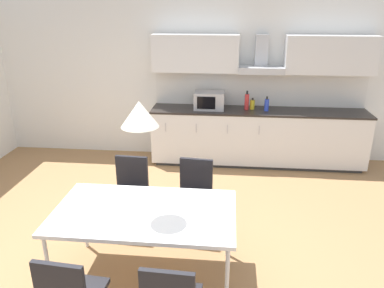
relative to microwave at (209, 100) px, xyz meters
The scene contains 13 objects.
ground_plane 2.94m from the microwave, 100.81° to the right, with size 9.25×8.99×0.02m, color #9E754C.
wall_back 0.67m from the microwave, 145.59° to the left, with size 7.40×0.10×2.58m, color white.
kitchen_counter 1.00m from the microwave, ahead, with size 3.46×0.63×0.92m.
backsplash_tile 0.86m from the microwave, 19.96° to the left, with size 3.44×0.02×0.55m, color silver.
upper_wall_cabinets 1.08m from the microwave, ahead, with size 3.44×0.40×0.58m.
microwave is the anchor object (origin of this frame).
bottle_red 0.60m from the microwave, ahead, with size 0.07×0.07×0.30m.
bottle_blue 0.92m from the microwave, ahead, with size 0.07×0.07×0.23m.
bottle_yellow 0.70m from the microwave, ahead, with size 0.08×0.08×0.18m.
dining_table 3.01m from the microwave, 98.11° to the right, with size 1.66×0.96×0.74m.
chair_far_left 2.31m from the microwave, 110.63° to the right, with size 0.42×0.42×0.87m.
chair_far_right 2.17m from the microwave, 91.10° to the right, with size 0.44×0.44×0.87m.
pendant_lamp 3.05m from the microwave, 98.11° to the right, with size 0.32×0.32×0.22m, color silver.
Camera 1 is at (0.82, -3.20, 2.51)m, focal length 35.00 mm.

